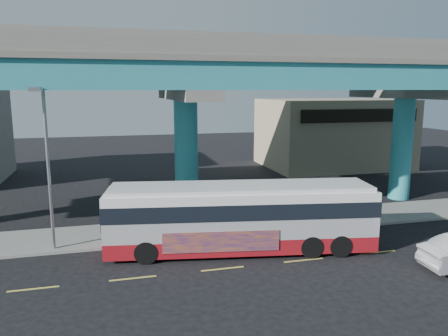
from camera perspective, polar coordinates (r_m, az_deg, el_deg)
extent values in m
plane|color=black|center=(20.60, -0.39, -12.72)|extent=(120.00, 120.00, 0.00)
cube|color=gray|center=(25.61, -3.47, -7.89)|extent=(70.00, 4.00, 0.15)
cube|color=#D8C64C|center=(20.06, -23.65, -14.27)|extent=(2.00, 0.12, 0.01)
cube|color=#D8C64C|center=(19.80, -11.80, -13.92)|extent=(2.00, 0.12, 0.01)
cube|color=#D8C64C|center=(20.33, -0.18, -13.02)|extent=(2.00, 0.12, 0.01)
cube|color=#D8C64C|center=(21.61, 10.37, -11.75)|extent=(2.00, 0.12, 0.01)
cube|color=#D8C64C|center=(23.50, 19.39, -10.34)|extent=(2.00, 0.12, 0.01)
cube|color=#D8C64C|center=(25.88, 26.85, -8.98)|extent=(2.00, 0.12, 0.01)
cylinder|color=teal|center=(28.12, -4.95, 1.34)|extent=(1.50, 1.50, 7.40)
cube|color=gray|center=(27.78, -5.08, 9.52)|extent=(2.00, 12.00, 0.60)
cube|color=gray|center=(31.24, -6.21, 11.23)|extent=(1.80, 5.00, 1.20)
cylinder|color=teal|center=(34.59, 22.19, 2.29)|extent=(1.50, 1.50, 7.40)
cube|color=gray|center=(34.32, 22.64, 8.91)|extent=(2.00, 12.00, 0.60)
cube|color=gray|center=(37.17, 19.44, 10.55)|extent=(1.80, 5.00, 1.20)
cube|color=teal|center=(24.34, -3.69, 11.79)|extent=(52.00, 5.00, 1.40)
cube|color=gray|center=(24.38, -3.72, 13.78)|extent=(52.00, 5.40, 0.30)
cube|color=gray|center=(21.98, -2.44, 15.62)|extent=(52.00, 0.25, 0.80)
cube|color=gray|center=(26.87, -4.79, 14.62)|extent=(52.00, 0.25, 0.80)
cube|color=teal|center=(31.29, -6.25, 13.61)|extent=(52.00, 5.00, 1.40)
cube|color=gray|center=(31.35, -6.29, 15.16)|extent=(52.00, 5.40, 0.30)
cube|color=gray|center=(28.95, -5.54, 16.68)|extent=(52.00, 0.25, 0.80)
cube|color=gray|center=(33.86, -6.96, 15.71)|extent=(52.00, 0.25, 0.80)
cube|color=tan|center=(47.41, 14.00, 4.47)|extent=(14.00, 10.00, 7.00)
cube|color=black|center=(42.86, 17.39, 6.53)|extent=(12.00, 0.25, 1.20)
cube|color=maroon|center=(22.26, 2.18, -9.27)|extent=(13.44, 4.92, 0.77)
cube|color=#BABABF|center=(21.89, 2.20, -6.30)|extent=(13.44, 4.92, 1.65)
cube|color=black|center=(21.74, 2.21, -4.91)|extent=(13.51, 4.98, 0.77)
cube|color=silver|center=(21.59, 2.22, -3.36)|extent=(13.44, 4.92, 0.44)
cube|color=silver|center=(21.51, 2.23, -2.51)|extent=(13.01, 4.61, 0.22)
cube|color=black|center=(23.54, 18.41, -4.66)|extent=(0.48, 2.52, 1.32)
cube|color=black|center=(21.95, -15.23, -5.57)|extent=(0.48, 2.52, 1.32)
cube|color=navy|center=(20.68, -0.36, -9.63)|extent=(5.42, 0.95, 0.99)
cylinder|color=black|center=(21.01, -10.15, -10.81)|extent=(1.14, 0.50, 1.10)
cylinder|color=black|center=(23.37, -9.63, -8.59)|extent=(1.14, 0.50, 1.10)
cylinder|color=black|center=(21.78, 11.37, -10.08)|extent=(1.14, 0.50, 1.10)
cylinder|color=black|center=(24.07, 9.65, -8.03)|extent=(1.14, 0.50, 1.10)
cylinder|color=black|center=(22.22, 14.95, -9.82)|extent=(1.14, 0.50, 1.10)
cylinder|color=black|center=(24.47, 12.91, -7.85)|extent=(1.14, 0.50, 1.10)
cylinder|color=gray|center=(22.90, -21.94, -0.07)|extent=(0.16, 0.16, 8.16)
cylinder|color=gray|center=(21.48, -22.99, 9.59)|extent=(0.12, 2.21, 0.12)
cube|color=gray|center=(20.39, -23.42, 9.41)|extent=(0.50, 0.70, 0.18)
cylinder|color=gray|center=(25.31, 6.99, -5.65)|extent=(0.06, 0.06, 1.97)
cylinder|color=#B20A0A|center=(25.04, 7.07, -3.60)|extent=(0.62, 0.35, 0.68)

